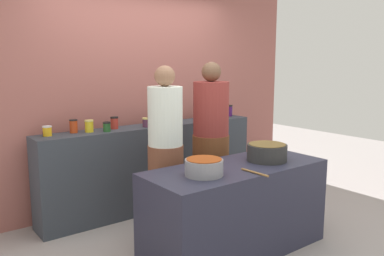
# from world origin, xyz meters

# --- Properties ---
(ground) EXTENTS (12.00, 12.00, 0.00)m
(ground) POSITION_xyz_m (0.00, 0.00, 0.00)
(ground) COLOR #9E9593
(storefront_wall) EXTENTS (4.80, 0.12, 3.00)m
(storefront_wall) POSITION_xyz_m (0.00, 1.45, 1.50)
(storefront_wall) COLOR #9E5A53
(storefront_wall) RESTS_ON ground
(display_shelf) EXTENTS (2.70, 0.36, 0.98)m
(display_shelf) POSITION_xyz_m (0.00, 1.10, 0.49)
(display_shelf) COLOR #343A44
(display_shelf) RESTS_ON ground
(prep_table) EXTENTS (1.70, 0.70, 0.80)m
(prep_table) POSITION_xyz_m (0.00, -0.30, 0.40)
(prep_table) COLOR #2A2B3F
(prep_table) RESTS_ON ground
(preserve_jar_0) EXTENTS (0.09, 0.09, 0.10)m
(preserve_jar_0) POSITION_xyz_m (-1.18, 1.16, 1.03)
(preserve_jar_0) COLOR gold
(preserve_jar_0) RESTS_ON display_shelf
(preserve_jar_1) EXTENTS (0.08, 0.08, 0.14)m
(preserve_jar_1) POSITION_xyz_m (-0.91, 1.17, 1.05)
(preserve_jar_1) COLOR #B83B17
(preserve_jar_1) RESTS_ON display_shelf
(preserve_jar_2) EXTENTS (0.09, 0.09, 0.13)m
(preserve_jar_2) POSITION_xyz_m (-0.76, 1.12, 1.05)
(preserve_jar_2) COLOR gold
(preserve_jar_2) RESTS_ON display_shelf
(preserve_jar_3) EXTENTS (0.08, 0.08, 0.10)m
(preserve_jar_3) POSITION_xyz_m (-0.60, 1.03, 1.03)
(preserve_jar_3) COLOR #225325
(preserve_jar_3) RESTS_ON display_shelf
(preserve_jar_4) EXTENTS (0.09, 0.09, 0.13)m
(preserve_jar_4) POSITION_xyz_m (-0.46, 1.15, 1.05)
(preserve_jar_4) COLOR #AF3126
(preserve_jar_4) RESTS_ON display_shelf
(preserve_jar_5) EXTENTS (0.09, 0.09, 0.10)m
(preserve_jar_5) POSITION_xyz_m (-0.12, 1.04, 1.03)
(preserve_jar_5) COLOR #512B44
(preserve_jar_5) RESTS_ON display_shelf
(preserve_jar_6) EXTENTS (0.09, 0.09, 0.12)m
(preserve_jar_6) POSITION_xyz_m (-0.01, 1.03, 1.04)
(preserve_jar_6) COLOR #385C26
(preserve_jar_6) RESTS_ON display_shelf
(preserve_jar_7) EXTENTS (0.09, 0.09, 0.14)m
(preserve_jar_7) POSITION_xyz_m (0.27, 1.17, 1.05)
(preserve_jar_7) COLOR olive
(preserve_jar_7) RESTS_ON display_shelf
(preserve_jar_8) EXTENTS (0.08, 0.08, 0.12)m
(preserve_jar_8) POSITION_xyz_m (0.84, 1.16, 1.04)
(preserve_jar_8) COLOR orange
(preserve_jar_8) RESTS_ON display_shelf
(preserve_jar_9) EXTENTS (0.08, 0.08, 0.12)m
(preserve_jar_9) POSITION_xyz_m (1.00, 1.10, 1.04)
(preserve_jar_9) COLOR #8D4B11
(preserve_jar_9) RESTS_ON display_shelf
(preserve_jar_10) EXTENTS (0.08, 0.08, 0.15)m
(preserve_jar_10) POSITION_xyz_m (1.22, 1.13, 1.06)
(preserve_jar_10) COLOR #401556
(preserve_jar_10) RESTS_ON display_shelf
(cooking_pot_left) EXTENTS (0.31, 0.31, 0.14)m
(cooking_pot_left) POSITION_xyz_m (-0.41, -0.35, 0.86)
(cooking_pot_left) COLOR gray
(cooking_pot_left) RESTS_ON prep_table
(cooking_pot_center) EXTENTS (0.37, 0.37, 0.16)m
(cooking_pot_center) POSITION_xyz_m (0.36, -0.33, 0.87)
(cooking_pot_center) COLOR #2D2D2D
(cooking_pot_center) RESTS_ON prep_table
(wooden_spoon) EXTENTS (0.03, 0.29, 0.02)m
(wooden_spoon) POSITION_xyz_m (-0.04, -0.57, 0.80)
(wooden_spoon) COLOR #9E703D
(wooden_spoon) RESTS_ON prep_table
(cook_with_tongs) EXTENTS (0.35, 0.35, 1.67)m
(cook_with_tongs) POSITION_xyz_m (-0.32, 0.35, 0.76)
(cook_with_tongs) COLOR brown
(cook_with_tongs) RESTS_ON ground
(cook_in_cap) EXTENTS (0.40, 0.40, 1.71)m
(cook_in_cap) POSITION_xyz_m (0.32, 0.44, 0.77)
(cook_in_cap) COLOR brown
(cook_in_cap) RESTS_ON ground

